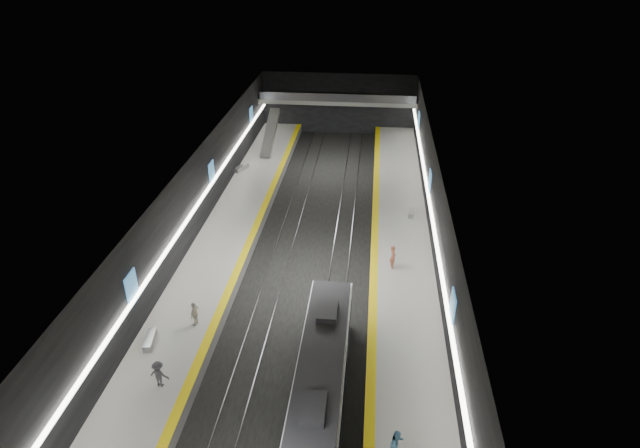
# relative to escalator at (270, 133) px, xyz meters

# --- Properties ---
(ground) EXTENTS (70.00, 70.00, 0.00)m
(ground) POSITION_rel_escalator_xyz_m (7.50, -26.00, -2.90)
(ground) COLOR black
(ground) RESTS_ON ground
(ceiling) EXTENTS (20.00, 70.00, 0.04)m
(ceiling) POSITION_rel_escalator_xyz_m (7.50, -26.00, 5.10)
(ceiling) COLOR beige
(ceiling) RESTS_ON wall_left
(wall_left) EXTENTS (0.04, 70.00, 8.00)m
(wall_left) POSITION_rel_escalator_xyz_m (-2.50, -26.00, 1.10)
(wall_left) COLOR black
(wall_left) RESTS_ON ground
(wall_right) EXTENTS (0.04, 70.00, 8.00)m
(wall_right) POSITION_rel_escalator_xyz_m (17.50, -26.00, 1.10)
(wall_right) COLOR black
(wall_right) RESTS_ON ground
(wall_back) EXTENTS (20.00, 0.04, 8.00)m
(wall_back) POSITION_rel_escalator_xyz_m (7.50, 9.00, 1.10)
(wall_back) COLOR black
(wall_back) RESTS_ON ground
(platform_left) EXTENTS (5.00, 70.00, 1.00)m
(platform_left) POSITION_rel_escalator_xyz_m (0.00, -26.00, -2.40)
(platform_left) COLOR slate
(platform_left) RESTS_ON ground
(tile_surface_left) EXTENTS (5.00, 70.00, 0.02)m
(tile_surface_left) POSITION_rel_escalator_xyz_m (0.00, -26.00, -1.89)
(tile_surface_left) COLOR #AFAFAA
(tile_surface_left) RESTS_ON platform_left
(tactile_strip_left) EXTENTS (0.60, 70.00, 0.02)m
(tactile_strip_left) POSITION_rel_escalator_xyz_m (2.20, -26.00, -1.88)
(tactile_strip_left) COLOR yellow
(tactile_strip_left) RESTS_ON platform_left
(platform_right) EXTENTS (5.00, 70.00, 1.00)m
(platform_right) POSITION_rel_escalator_xyz_m (15.00, -26.00, -2.40)
(platform_right) COLOR slate
(platform_right) RESTS_ON ground
(tile_surface_right) EXTENTS (5.00, 70.00, 0.02)m
(tile_surface_right) POSITION_rel_escalator_xyz_m (15.00, -26.00, -1.89)
(tile_surface_right) COLOR #AFAFAA
(tile_surface_right) RESTS_ON platform_right
(tactile_strip_right) EXTENTS (0.60, 70.00, 0.02)m
(tactile_strip_right) POSITION_rel_escalator_xyz_m (12.80, -26.00, -1.88)
(tactile_strip_right) COLOR yellow
(tactile_strip_right) RESTS_ON platform_right
(rails) EXTENTS (6.52, 70.00, 0.12)m
(rails) POSITION_rel_escalator_xyz_m (7.50, -26.00, -2.84)
(rails) COLOR gray
(rails) RESTS_ON ground
(ad_posters) EXTENTS (19.94, 53.50, 2.20)m
(ad_posters) POSITION_rel_escalator_xyz_m (7.50, -25.00, 1.60)
(ad_posters) COLOR #4690D4
(ad_posters) RESTS_ON wall_left
(cove_light_left) EXTENTS (0.25, 68.60, 0.12)m
(cove_light_left) POSITION_rel_escalator_xyz_m (-2.30, -26.00, 0.90)
(cove_light_left) COLOR white
(cove_light_left) RESTS_ON wall_left
(cove_light_right) EXTENTS (0.25, 68.60, 0.12)m
(cove_light_right) POSITION_rel_escalator_xyz_m (17.30, -26.00, 0.90)
(cove_light_right) COLOR white
(cove_light_right) RESTS_ON wall_right
(mezzanine_bridge) EXTENTS (20.00, 3.00, 1.50)m
(mezzanine_bridge) POSITION_rel_escalator_xyz_m (7.50, 6.93, 2.14)
(mezzanine_bridge) COLOR gray
(mezzanine_bridge) RESTS_ON wall_left
(escalator) EXTENTS (1.20, 7.50, 3.92)m
(escalator) POSITION_rel_escalator_xyz_m (0.00, 0.00, 0.00)
(escalator) COLOR #99999E
(escalator) RESTS_ON platform_left
(bench_left_near) EXTENTS (0.82, 1.94, 0.46)m
(bench_left_near) POSITION_rel_escalator_xyz_m (-1.38, -35.00, -1.67)
(bench_left_near) COLOR #99999E
(bench_left_near) RESTS_ON platform_left
(bench_left_far) EXTENTS (1.30, 2.07, 0.49)m
(bench_left_far) POSITION_rel_escalator_xyz_m (-2.00, -7.04, -1.65)
(bench_left_far) COLOR #99999E
(bench_left_far) RESTS_ON platform_left
(bench_right_far) EXTENTS (0.77, 1.70, 0.40)m
(bench_right_far) POSITION_rel_escalator_xyz_m (16.15, -15.66, -1.70)
(bench_right_far) COLOR #99999E
(bench_right_far) RESTS_ON platform_right
(passenger_right_a) EXTENTS (0.60, 0.78, 1.93)m
(passenger_right_a) POSITION_rel_escalator_xyz_m (14.21, -24.64, -0.93)
(passenger_right_a) COLOR #B35E42
(passenger_right_a) RESTS_ON platform_right
(passenger_right_b) EXTENTS (1.06, 1.06, 1.74)m
(passenger_right_b) POSITION_rel_escalator_xyz_m (14.16, -41.83, -1.03)
(passenger_right_b) COLOR teal
(passenger_right_b) RESTS_ON platform_right
(passenger_left_a) EXTENTS (0.61, 1.12, 1.82)m
(passenger_left_a) POSITION_rel_escalator_xyz_m (1.00, -32.91, -0.99)
(passenger_left_a) COLOR silver
(passenger_left_a) RESTS_ON platform_left
(passenger_left_b) EXTENTS (1.20, 0.78, 1.75)m
(passenger_left_b) POSITION_rel_escalator_xyz_m (0.63, -38.46, -1.02)
(passenger_left_b) COLOR #3C3D44
(passenger_left_b) RESTS_ON platform_left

